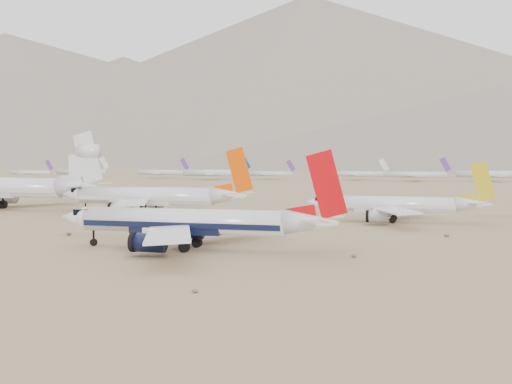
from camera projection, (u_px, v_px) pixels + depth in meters
ground at (193, 253)px, 98.54m from camera, size 7000.00×7000.00×0.00m
main_airliner at (194, 223)px, 101.13m from camera, size 44.89×43.84×15.84m
row2_gold_tail at (396, 205)px, 144.99m from camera, size 39.53×38.66×14.07m
row2_orange_tail at (153, 197)px, 160.92m from camera, size 48.38×47.33×17.26m
distant_storage_row at (478, 174)px, 403.60m from camera, size 665.83×63.95×15.38m
mountain_range at (445, 90)px, 1658.24m from camera, size 7354.00×3024.00×470.00m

